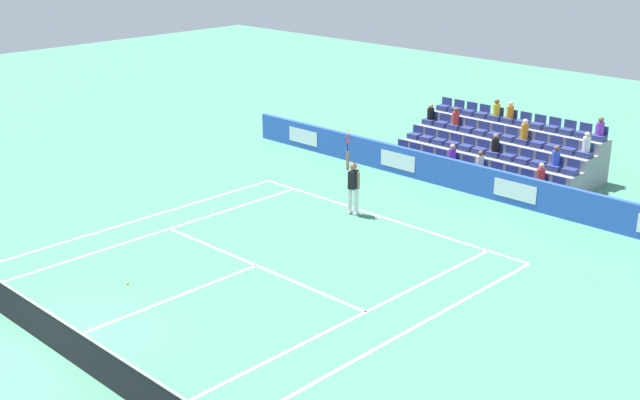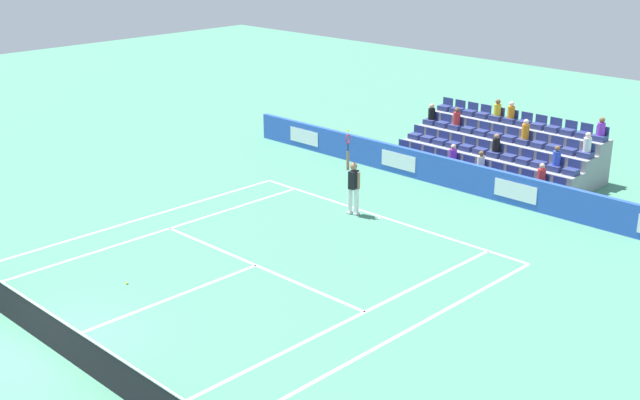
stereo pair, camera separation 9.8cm
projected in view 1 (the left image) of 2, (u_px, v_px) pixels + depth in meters
ground_plane at (49, 346)px, 19.03m from camera, size 80.00×80.00×0.00m
line_baseline at (381, 217)px, 27.08m from camera, size 10.97×0.10×0.01m
line_service at (256, 265)px, 23.36m from camera, size 8.23×0.10×0.01m
line_centre_service at (163, 302)px, 21.19m from camera, size 0.10×6.40×0.01m
line_singles_sideline_left at (158, 232)px, 25.75m from camera, size 0.10×11.89×0.01m
line_singles_sideline_right at (354, 318)px, 20.35m from camera, size 0.10×11.89×0.01m
line_doubles_sideline_left at (133, 221)px, 26.65m from camera, size 0.10×11.89×0.01m
line_doubles_sideline_right at (397, 337)px, 19.45m from camera, size 0.10×11.89×0.01m
line_centre_mark at (379, 217)px, 27.01m from camera, size 0.10×0.20×0.01m
sponsor_barrier at (455, 174)px, 29.65m from camera, size 20.37×0.22×1.08m
tennis_net at (47, 327)px, 18.87m from camera, size 11.97×0.10×1.07m
tennis_player at (353, 186)px, 27.00m from camera, size 0.54×0.41×2.85m
stadium_stand at (500, 154)px, 31.58m from camera, size 7.44×3.80×2.54m
loose_tennis_ball at (127, 283)px, 22.16m from camera, size 0.07×0.07×0.07m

